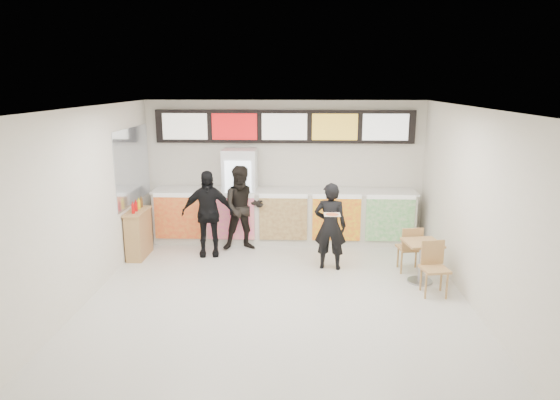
# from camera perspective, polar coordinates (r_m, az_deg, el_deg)

# --- Properties ---
(floor) EXTENTS (7.00, 7.00, 0.00)m
(floor) POSITION_cam_1_polar(r_m,az_deg,el_deg) (7.98, -0.31, -11.62)
(floor) COLOR beige
(floor) RESTS_ON ground
(ceiling) EXTENTS (7.00, 7.00, 0.00)m
(ceiling) POSITION_cam_1_polar(r_m,az_deg,el_deg) (7.25, -0.34, 10.42)
(ceiling) COLOR white
(ceiling) RESTS_ON wall_back
(wall_back) EXTENTS (6.00, 0.00, 6.00)m
(wall_back) POSITION_cam_1_polar(r_m,az_deg,el_deg) (10.90, 0.52, 3.45)
(wall_back) COLOR silver
(wall_back) RESTS_ON floor
(wall_left) EXTENTS (0.00, 7.00, 7.00)m
(wall_left) POSITION_cam_1_polar(r_m,az_deg,el_deg) (8.18, -21.82, -0.85)
(wall_left) COLOR silver
(wall_left) RESTS_ON floor
(wall_right) EXTENTS (0.00, 7.00, 7.00)m
(wall_right) POSITION_cam_1_polar(r_m,az_deg,el_deg) (7.93, 21.88, -1.28)
(wall_right) COLOR silver
(wall_right) RESTS_ON floor
(service_counter) EXTENTS (5.56, 0.77, 1.14)m
(service_counter) POSITION_cam_1_polar(r_m,az_deg,el_deg) (10.70, 0.44, -1.82)
(service_counter) COLOR silver
(service_counter) RESTS_ON floor
(menu_board) EXTENTS (5.50, 0.14, 0.70)m
(menu_board) POSITION_cam_1_polar(r_m,az_deg,el_deg) (10.69, 0.52, 8.40)
(menu_board) COLOR black
(menu_board) RESTS_ON wall_back
(drinks_fridge) EXTENTS (0.70, 0.67, 2.00)m
(drinks_fridge) POSITION_cam_1_polar(r_m,az_deg,el_deg) (10.68, -4.57, 0.48)
(drinks_fridge) COLOR white
(drinks_fridge) RESTS_ON floor
(mirror_panel) EXTENTS (0.01, 2.00, 1.50)m
(mirror_panel) POSITION_cam_1_polar(r_m,az_deg,el_deg) (10.36, -16.46, 3.80)
(mirror_panel) COLOR #B2B7BF
(mirror_panel) RESTS_ON wall_left
(customer_main) EXTENTS (0.64, 0.47, 1.62)m
(customer_main) POSITION_cam_1_polar(r_m,az_deg,el_deg) (9.14, 5.76, -3.00)
(customer_main) COLOR black
(customer_main) RESTS_ON floor
(customer_left) EXTENTS (0.95, 0.81, 1.74)m
(customer_left) POSITION_cam_1_polar(r_m,az_deg,el_deg) (10.16, -4.27, -0.94)
(customer_left) COLOR black
(customer_left) RESTS_ON floor
(customer_mid) EXTENTS (1.05, 0.54, 1.71)m
(customer_mid) POSITION_cam_1_polar(r_m,az_deg,el_deg) (9.90, -8.31, -1.52)
(customer_mid) COLOR black
(customer_mid) RESTS_ON floor
(pizza_slice) EXTENTS (0.36, 0.36, 0.02)m
(pizza_slice) POSITION_cam_1_polar(r_m,az_deg,el_deg) (8.62, 5.98, -1.62)
(pizza_slice) COLOR beige
(pizza_slice) RESTS_ON customer_main
(cafe_table) EXTENTS (0.67, 1.52, 0.86)m
(cafe_table) POSITION_cam_1_polar(r_m,az_deg,el_deg) (8.90, 15.87, -5.97)
(cafe_table) COLOR tan
(cafe_table) RESTS_ON floor
(condiment_ledge) EXTENTS (0.34, 0.84, 1.12)m
(condiment_ledge) POSITION_cam_1_polar(r_m,az_deg,el_deg) (10.19, -15.85, -3.66)
(condiment_ledge) COLOR tan
(condiment_ledge) RESTS_ON floor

